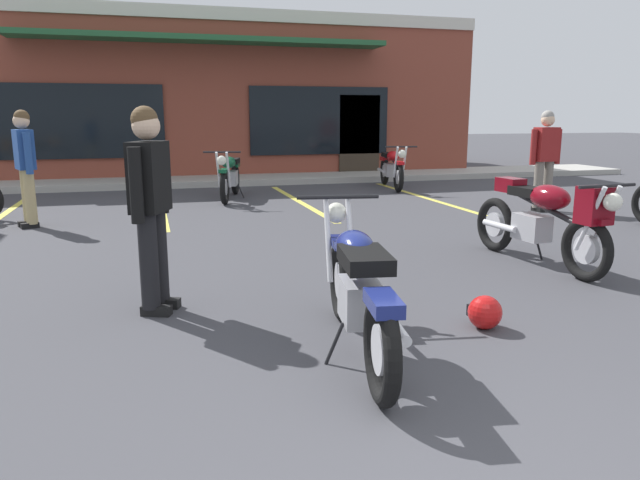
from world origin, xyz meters
The scene contains 12 objects.
ground_plane centered at (0.00, 4.15, 0.00)m, with size 80.00×80.00×0.00m, color #3D3D42.
sidewalk_kerb centered at (0.00, 12.92, 0.07)m, with size 22.00×1.80×0.14m, color #A8A59E.
brick_storefront_building centered at (0.00, 16.63, 2.05)m, with size 14.22×7.16×4.10m.
painted_stall_lines centered at (0.00, 9.32, 0.00)m, with size 7.66×4.80×0.01m.
motorcycle_foreground_classic centered at (-0.12, 2.15, 0.46)m, with size 0.73×2.10×0.98m.
motorcycle_black_cruiser centered at (2.57, 3.84, 0.53)m, with size 0.66×2.11×0.98m.
motorcycle_silver_naked centered at (3.71, 10.79, 0.46)m, with size 0.76×2.10×0.98m.
motorcycle_blue_standard centered at (0.05, 10.01, 0.46)m, with size 0.89×2.06×0.98m.
person_in_black_shirt centered at (-1.44, 3.44, 0.95)m, with size 0.38×0.59×1.68m.
person_in_shorts_foreground centered at (4.95, 7.15, 0.95)m, with size 0.61×0.30×1.68m.
person_by_back_row centered at (-3.13, 7.89, 0.95)m, with size 0.37×0.60×1.68m.
helmet_on_pavement centered at (0.97, 2.32, 0.13)m, with size 0.26×0.26×0.26m.
Camera 1 is at (-1.43, -1.52, 1.61)m, focal length 33.65 mm.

